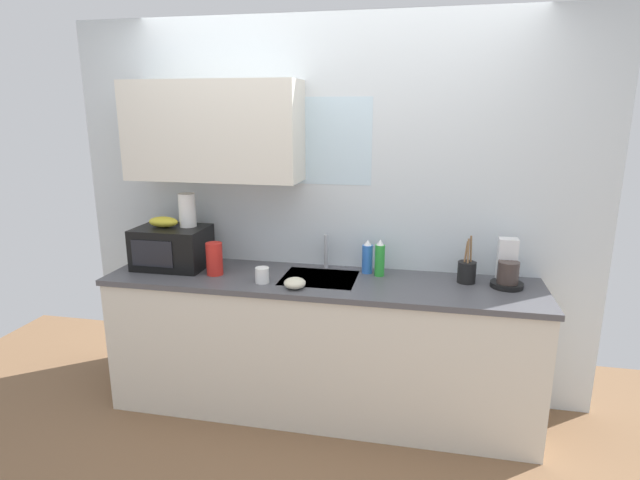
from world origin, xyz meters
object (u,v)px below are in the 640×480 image
at_px(coffee_maker, 507,269).
at_px(cereal_canister, 214,259).
at_px(dish_soap_bottle_green, 380,259).
at_px(microwave, 172,247).
at_px(banana_bunch, 163,222).
at_px(mug_white, 262,275).
at_px(utensil_crock, 467,271).
at_px(small_bowl, 295,283).
at_px(dish_soap_bottle_blue, 367,257).
at_px(paper_towel_roll, 187,210).

height_order(coffee_maker, cereal_canister, coffee_maker).
height_order(dish_soap_bottle_green, cereal_canister, dish_soap_bottle_green).
distance_m(microwave, coffee_maker, 2.13).
height_order(banana_bunch, mug_white, banana_bunch).
bearing_deg(utensil_crock, small_bowl, -162.16).
bearing_deg(banana_bunch, dish_soap_bottle_blue, 5.83).
bearing_deg(dish_soap_bottle_green, cereal_canister, -169.43).
height_order(microwave, coffee_maker, coffee_maker).
xyz_separation_m(dish_soap_bottle_blue, small_bowl, (-0.38, -0.39, -0.07)).
xyz_separation_m(coffee_maker, dish_soap_bottle_green, (-0.76, 0.03, 0.01)).
distance_m(coffee_maker, cereal_canister, 1.80).
bearing_deg(paper_towel_roll, dish_soap_bottle_blue, 4.16).
height_order(coffee_maker, dish_soap_bottle_blue, coffee_maker).
height_order(paper_towel_roll, dish_soap_bottle_blue, paper_towel_roll).
height_order(microwave, small_bowl, microwave).
bearing_deg(mug_white, dish_soap_bottle_green, 22.42).
xyz_separation_m(utensil_crock, small_bowl, (-0.99, -0.32, -0.04)).
bearing_deg(cereal_canister, dish_soap_bottle_blue, 14.04).
height_order(utensil_crock, small_bowl, utensil_crock).
height_order(coffee_maker, mug_white, coffee_maker).
relative_size(banana_bunch, utensil_crock, 0.68).
bearing_deg(small_bowl, coffee_maker, 14.14).
xyz_separation_m(microwave, small_bowl, (0.91, -0.25, -0.10)).
xyz_separation_m(microwave, banana_bunch, (-0.05, 0.00, 0.17)).
bearing_deg(utensil_crock, paper_towel_roll, -179.37).
xyz_separation_m(dish_soap_bottle_green, utensil_crock, (0.53, -0.02, -0.04)).
xyz_separation_m(paper_towel_roll, coffee_maker, (2.03, 0.01, -0.28)).
distance_m(coffee_maker, dish_soap_bottle_blue, 0.85).
distance_m(cereal_canister, mug_white, 0.36).
height_order(banana_bunch, cereal_canister, banana_bunch).
bearing_deg(cereal_canister, microwave, 163.87).
height_order(dish_soap_bottle_green, mug_white, dish_soap_bottle_green).
height_order(banana_bunch, dish_soap_bottle_blue, banana_bunch).
relative_size(paper_towel_roll, dish_soap_bottle_green, 0.93).
relative_size(cereal_canister, small_bowl, 1.60).
relative_size(mug_white, small_bowl, 0.73).
height_order(banana_bunch, small_bowl, banana_bunch).
relative_size(microwave, mug_white, 4.84).
relative_size(microwave, small_bowl, 3.54).
relative_size(coffee_maker, dish_soap_bottle_green, 1.19).
bearing_deg(microwave, utensil_crock, 2.15).
bearing_deg(small_bowl, banana_bunch, 165.33).
height_order(dish_soap_bottle_blue, mug_white, dish_soap_bottle_blue).
relative_size(paper_towel_roll, cereal_canister, 1.06).
xyz_separation_m(paper_towel_roll, small_bowl, (0.80, -0.30, -0.35)).
relative_size(dish_soap_bottle_green, utensil_crock, 0.81).
bearing_deg(banana_bunch, cereal_canister, -14.38).
relative_size(dish_soap_bottle_blue, small_bowl, 1.68).
xyz_separation_m(dish_soap_bottle_blue, cereal_canister, (-0.94, -0.24, 0.00)).
distance_m(microwave, small_bowl, 0.94).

